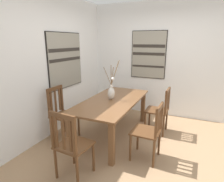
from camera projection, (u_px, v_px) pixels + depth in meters
The scene contains 11 objects.
ground_plane at pixel (142, 151), 3.24m from camera, with size 6.40×6.40×0.03m, color #A37F5B.
wall_back at pixel (50, 65), 3.62m from camera, with size 6.40×0.12×2.70m, color white.
wall_side at pixel (165, 60), 4.54m from camera, with size 0.12×6.40×2.70m, color white.
dining_table at pixel (112, 105), 3.61m from camera, with size 1.91×0.91×0.72m.
centerpiece_vase at pixel (111, 92), 3.58m from camera, with size 0.28×0.21×0.74m.
chair_0 at pixel (62, 113), 3.54m from camera, with size 0.43×0.43×0.99m.
chair_1 at pixel (149, 131), 2.88m from camera, with size 0.43×0.43×0.91m.
chair_2 at pixel (71, 144), 2.47m from camera, with size 0.45×0.45×0.97m.
chair_3 at pixel (160, 109), 3.75m from camera, with size 0.43×0.43×0.92m.
painting_on_back_wall at pixel (65, 60), 3.92m from camera, with size 1.06×0.05×1.13m.
painting_on_side_wall at pixel (148, 55), 4.60m from camera, with size 0.05×0.84×1.14m.
Camera 1 is at (-2.83, -0.70, 1.81)m, focal length 30.40 mm.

